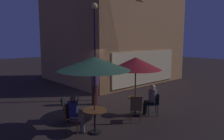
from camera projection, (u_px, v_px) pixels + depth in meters
The scene contains 14 objects.
ground_plane at pixel (95, 102), 10.11m from camera, with size 60.00×60.00×0.00m, color #2F2420.
cafe_building at pixel (108, 28), 14.25m from camera, with size 8.22×7.80×7.70m.
street_lamp_near_corner at pixel (95, 38), 10.05m from camera, with size 0.29×0.29×4.71m.
menu_sandwich_board at pixel (70, 109), 7.71m from camera, with size 0.84×0.81×0.87m.
cafe_table_0 at pixel (135, 103), 8.35m from camera, with size 0.61×0.61×0.73m.
cafe_table_1 at pixel (95, 116), 6.69m from camera, with size 0.78×0.78×0.77m.
patio_umbrella_0 at pixel (136, 64), 8.13m from camera, with size 2.01×2.01×2.32m.
patio_umbrella_1 at pixel (94, 64), 6.46m from camera, with size 2.27×2.27×2.46m.
cafe_chair_0 at pixel (136, 107), 7.55m from camera, with size 0.58×0.58×0.99m.
cafe_chair_1 at pixel (155, 102), 8.35m from camera, with size 0.62×0.62×0.89m.
cafe_chair_2 at pixel (70, 115), 6.78m from camera, with size 0.61×0.61×0.95m.
patron_seated_0 at pixel (151, 98), 8.32m from camera, with size 0.50×0.48×1.24m.
patron_seated_1 at pixel (75, 112), 6.75m from camera, with size 0.50×0.51×1.21m.
patron_standing_2 at pixel (95, 87), 9.71m from camera, with size 0.34×0.34×1.65m.
Camera 1 is at (-5.84, -7.91, 2.94)m, focal length 33.66 mm.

